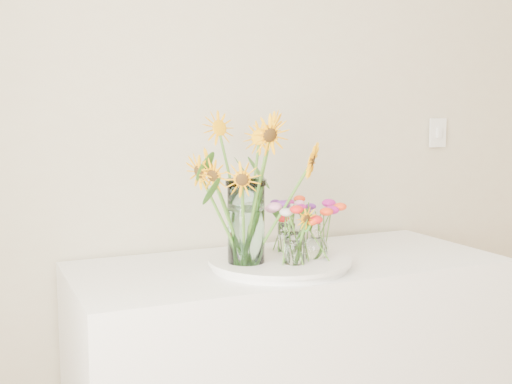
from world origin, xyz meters
TOP-DOWN VIEW (x-y plane):
  - tray at (-0.57, 1.86)m, footprint 0.42×0.42m
  - mason_jar at (-0.69, 1.86)m, footprint 0.15×0.15m
  - sunflower_bouquet at (-0.69, 1.86)m, footprint 0.91×0.91m
  - small_vase_a at (-0.56, 1.78)m, footprint 0.08×0.08m
  - wildflower_posy_a at (-0.56, 1.78)m, footprint 0.18×0.18m
  - small_vase_b at (-0.46, 1.82)m, footprint 0.09×0.09m
  - wildflower_posy_b at (-0.46, 1.82)m, footprint 0.22×0.22m
  - small_vase_c at (-0.50, 1.95)m, footprint 0.06×0.06m
  - wildflower_posy_c at (-0.50, 1.95)m, footprint 0.20×0.20m

SIDE VIEW (x-z plane):
  - tray at x=-0.57m, z-range 0.90..0.92m
  - small_vase_c at x=-0.50m, z-range 0.93..1.02m
  - small_vase_a at x=-0.56m, z-range 0.93..1.03m
  - small_vase_b at x=-0.46m, z-range 0.93..1.05m
  - wildflower_posy_c at x=-0.50m, z-range 0.93..1.11m
  - wildflower_posy_a at x=-0.56m, z-range 0.93..1.12m
  - wildflower_posy_b at x=-0.46m, z-range 0.93..1.14m
  - mason_jar at x=-0.69m, z-range 0.93..1.19m
  - sunflower_bouquet at x=-0.69m, z-range 0.93..1.42m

